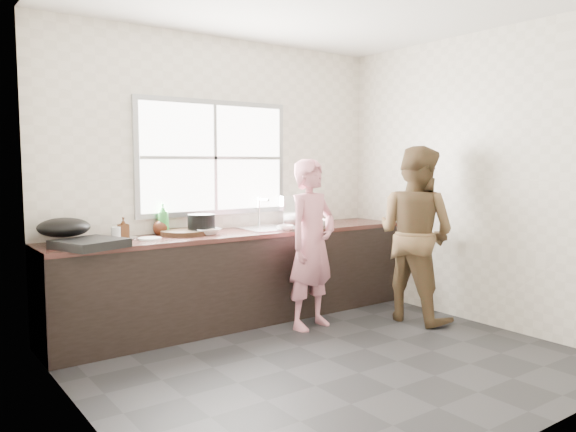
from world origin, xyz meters
TOP-DOWN VIEW (x-y plane):
  - floor at (0.00, 0.00)m, footprint 3.60×3.20m
  - wall_back at (0.00, 1.60)m, footprint 3.60×0.01m
  - wall_left at (-1.80, 0.00)m, footprint 0.01×3.20m
  - wall_right at (1.80, 0.00)m, footprint 0.01×3.20m
  - wall_front at (0.00, -1.60)m, footprint 3.60×0.01m
  - cabinet at (0.00, 1.29)m, footprint 3.60×0.62m
  - countertop at (0.00, 1.29)m, footprint 3.60×0.64m
  - sink at (0.35, 1.29)m, footprint 0.55×0.45m
  - faucet at (0.35, 1.49)m, footprint 0.02×0.02m
  - window_frame at (-0.10, 1.59)m, footprint 1.60×0.05m
  - window_glazing at (-0.10, 1.57)m, footprint 1.50×0.01m
  - woman at (0.43, 0.74)m, footprint 0.58×0.44m
  - person_side at (1.39, 0.35)m, footprint 0.74×0.89m
  - cutting_board at (-0.53, 1.37)m, footprint 0.46×0.46m
  - cleaver at (-0.41, 1.28)m, footprint 0.23×0.22m
  - bowl_mince at (-0.34, 1.27)m, footprint 0.23×0.23m
  - bowl_crabs at (0.74, 1.09)m, footprint 0.26×0.26m
  - bowl_held at (0.39, 1.10)m, footprint 0.26×0.26m
  - black_pot at (-0.37, 1.35)m, footprint 0.32×0.32m
  - plate_food at (-0.90, 1.26)m, footprint 0.26×0.26m
  - bottle_green at (-0.66, 1.52)m, footprint 0.14×0.14m
  - bottle_brown_tall at (-1.06, 1.43)m, footprint 0.08×0.08m
  - bottle_brown_short at (-0.69, 1.52)m, footprint 0.17×0.17m
  - glass_jar at (-1.14, 1.39)m, footprint 0.10×0.10m
  - burner at (-1.45, 1.08)m, footprint 0.56×0.56m
  - wok at (-1.56, 1.38)m, footprint 0.51×0.51m
  - dish_rack at (0.84, 1.52)m, footprint 0.46×0.38m
  - pot_lid_left at (-1.31, 1.36)m, footprint 0.26×0.26m
  - pot_lid_right at (-1.08, 1.44)m, footprint 0.27×0.27m

SIDE VIEW (x-z plane):
  - floor at x=0.00m, z-range -0.01..0.00m
  - cabinet at x=0.00m, z-range 0.00..0.82m
  - woman at x=0.43m, z-range 0.00..1.44m
  - person_side at x=1.39m, z-range 0.00..1.66m
  - countertop at x=0.00m, z-range 0.82..0.86m
  - sink at x=0.35m, z-range 0.85..0.88m
  - pot_lid_left at x=-1.31m, z-range 0.86..0.87m
  - pot_lid_right at x=-1.08m, z-range 0.86..0.87m
  - plate_food at x=-0.90m, z-range 0.86..0.88m
  - cutting_board at x=-0.53m, z-range 0.86..0.90m
  - bowl_mince at x=-0.34m, z-range 0.86..0.92m
  - bowl_held at x=0.39m, z-range 0.86..0.92m
  - burner at x=-1.45m, z-range 0.86..0.93m
  - bowl_crabs at x=0.74m, z-range 0.86..0.93m
  - cleaver at x=-0.41m, z-range 0.90..0.91m
  - glass_jar at x=-1.14m, z-range 0.86..0.97m
  - bottle_brown_short at x=-0.69m, z-range 0.86..1.02m
  - bottle_brown_tall at x=-1.06m, z-range 0.86..1.03m
  - black_pot at x=-0.37m, z-range 0.86..1.04m
  - wok at x=-1.56m, z-range 0.92..1.07m
  - bottle_green at x=-0.66m, z-range 0.86..1.15m
  - faucet at x=0.35m, z-range 0.86..1.16m
  - dish_rack at x=0.84m, z-range 0.86..1.16m
  - wall_back at x=0.00m, z-range 0.00..2.70m
  - wall_left at x=-1.80m, z-range 0.00..2.70m
  - wall_right at x=1.80m, z-range 0.00..2.70m
  - wall_front at x=0.00m, z-range 0.00..2.70m
  - window_glazing at x=-0.10m, z-range 1.05..2.05m
  - window_frame at x=-0.10m, z-range 1.00..2.10m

